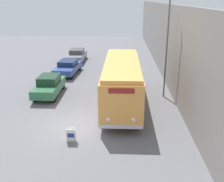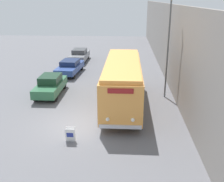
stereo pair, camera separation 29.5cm
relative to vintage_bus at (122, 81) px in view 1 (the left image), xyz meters
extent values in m
plane|color=slate|center=(-2.75, -3.58, -1.82)|extent=(80.00, 80.00, 0.00)
cube|color=gray|center=(4.15, 6.42, 1.63)|extent=(0.30, 60.00, 6.90)
cylinder|color=black|center=(-1.10, -3.34, -1.32)|extent=(0.28, 1.01, 1.01)
cylinder|color=black|center=(1.10, -3.34, -1.32)|extent=(0.28, 1.01, 1.01)
cylinder|color=black|center=(-1.10, 3.36, -1.32)|extent=(0.28, 1.01, 1.01)
cylinder|color=black|center=(1.10, 3.36, -1.32)|extent=(0.28, 1.01, 1.01)
cube|color=#EF9E47|center=(0.00, 0.01, -0.08)|extent=(2.52, 9.50, 2.47)
cube|color=#FEA74B|center=(0.00, 0.01, 1.27)|extent=(2.32, 9.12, 0.24)
cube|color=silver|center=(0.00, -4.80, -1.20)|extent=(2.40, 0.12, 0.20)
sphere|color=white|center=(-0.69, -4.77, -0.77)|extent=(0.22, 0.22, 0.22)
sphere|color=white|center=(0.69, -4.77, -0.77)|extent=(0.22, 0.22, 0.22)
cube|color=maroon|center=(0.00, -4.76, 0.90)|extent=(1.39, 0.06, 0.28)
cube|color=gray|center=(-2.68, -5.42, -1.82)|extent=(0.48, 0.18, 0.01)
cube|color=white|center=(-2.68, -5.49, -1.43)|extent=(0.53, 0.16, 0.79)
cube|color=white|center=(-2.68, -5.35, -1.43)|extent=(0.53, 0.16, 0.79)
cube|color=navy|center=(-2.68, -5.51, -1.41)|extent=(0.37, 0.05, 0.28)
cylinder|color=#595E60|center=(3.32, 1.77, 1.84)|extent=(0.12, 0.12, 7.32)
cylinder|color=black|center=(-6.55, 0.25, -1.49)|extent=(0.22, 0.67, 0.67)
cylinder|color=black|center=(-5.06, 0.25, -1.49)|extent=(0.22, 0.67, 0.67)
cylinder|color=black|center=(-6.55, 3.22, -1.49)|extent=(0.22, 0.67, 0.67)
cylinder|color=black|center=(-5.06, 3.22, -1.49)|extent=(0.22, 0.67, 0.67)
cube|color=#2D6642|center=(-5.81, 1.73, -1.16)|extent=(1.76, 4.37, 0.66)
cube|color=#193824|center=(-5.81, 1.84, -0.54)|extent=(1.49, 1.97, 0.58)
cylinder|color=black|center=(-6.49, 6.34, -1.47)|extent=(0.22, 0.72, 0.72)
cylinder|color=black|center=(-4.85, 6.22, -1.47)|extent=(0.22, 0.72, 0.72)
cylinder|color=black|center=(-6.25, 9.61, -1.47)|extent=(0.22, 0.72, 0.72)
cylinder|color=black|center=(-4.61, 9.49, -1.47)|extent=(0.22, 0.72, 0.72)
cube|color=#2D478C|center=(-5.55, 7.91, -1.18)|extent=(2.24, 4.81, 0.58)
cube|color=#19274D|center=(-5.54, 8.03, -0.65)|extent=(1.77, 2.22, 0.48)
cylinder|color=black|center=(-6.40, 12.01, -1.51)|extent=(0.22, 0.62, 0.62)
cylinder|color=black|center=(-4.82, 11.99, -1.51)|extent=(0.22, 0.62, 0.62)
cylinder|color=black|center=(-6.36, 15.33, -1.51)|extent=(0.22, 0.62, 0.62)
cylinder|color=black|center=(-4.78, 15.31, -1.51)|extent=(0.22, 0.62, 0.62)
cube|color=slate|center=(-5.59, 13.66, -1.18)|extent=(1.89, 4.74, 0.67)
cube|color=#3F4043|center=(-5.59, 13.78, -0.59)|extent=(1.58, 2.14, 0.51)
camera|label=1|loc=(0.05, -17.85, 5.55)|focal=42.00mm
camera|label=2|loc=(0.35, -17.84, 5.55)|focal=42.00mm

